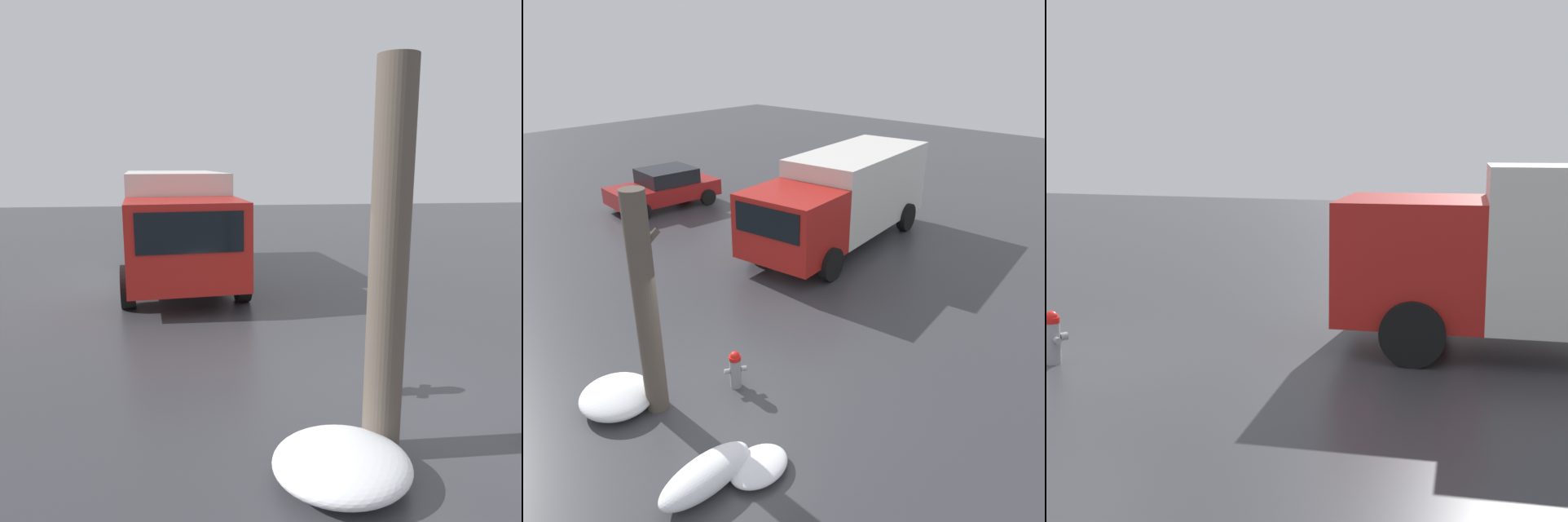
% 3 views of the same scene
% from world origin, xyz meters
% --- Properties ---
extents(ground_plane, '(60.00, 60.00, 0.00)m').
position_xyz_m(ground_plane, '(0.00, 0.00, 0.00)').
color(ground_plane, '#38383D').
extents(fire_hydrant, '(0.40, 0.34, 0.74)m').
position_xyz_m(fire_hydrant, '(0.00, 0.00, 0.38)').
color(fire_hydrant, gray).
rests_on(fire_hydrant, ground_plane).
extents(parked_car, '(4.13, 2.39, 1.41)m').
position_xyz_m(parked_car, '(5.53, 9.99, 0.72)').
color(parked_car, maroon).
rests_on(parked_car, ground_plane).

